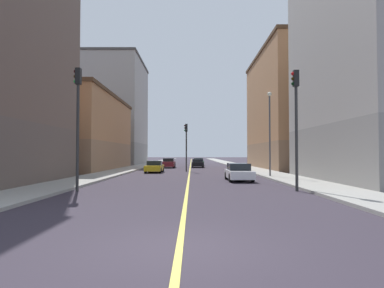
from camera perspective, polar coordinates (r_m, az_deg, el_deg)
The scene contains 16 objects.
ground_plane at distance 7.34m, azimuth -2.08°, elevation -17.85°, with size 400.00×400.00×0.00m, color #332C37.
sidewalk_left at distance 56.61m, azimuth 8.03°, elevation -3.74°, with size 3.21×168.00×0.15m, color #9E9B93.
sidewalk_right at distance 56.69m, azimuth -8.27°, elevation -3.73°, with size 3.21×168.00×0.15m, color #9E9B93.
lane_center_stripe at distance 56.08m, azimuth -0.12°, elevation -3.84°, with size 0.16×154.00×0.01m, color #E5D14C.
building_left_mid at distance 47.54m, azimuth 17.60°, elevation 5.63°, with size 9.97×20.20×16.16m.
building_right_midblock at distance 44.61m, azimuth -19.13°, elevation 1.91°, with size 9.97×20.72×9.63m.
building_right_distant at distance 66.10m, azimuth -12.78°, elevation 5.42°, with size 9.97×17.02×20.49m.
traffic_light_left_near at distance 18.82m, azimuth 17.93°, elevation 5.11°, with size 0.40×0.32×6.66m.
traffic_light_right_near at distance 19.01m, azimuth -19.28°, elevation 5.26°, with size 0.40×0.32×6.78m.
traffic_light_median_far at distance 37.79m, azimuth -0.87°, elevation 0.63°, with size 0.40×0.32×5.54m.
street_lamp_left_near at distance 28.95m, azimuth 13.64°, elevation 3.27°, with size 0.36×0.36×7.28m.
car_green at distance 58.33m, azimuth 1.29°, elevation -3.13°, with size 1.92×4.60×1.32m.
car_maroon at distance 48.20m, azimuth -3.97°, elevation -3.37°, with size 1.87×4.55×1.41m.
car_yellow at distance 35.98m, azimuth -6.44°, elevation -4.01°, with size 1.84×4.12×1.30m.
car_black at distance 49.43m, azimuth 1.15°, elevation -3.40°, with size 1.80×4.49×1.28m.
car_white at distance 25.02m, azimuth 8.35°, elevation -4.93°, with size 1.83×4.25×1.32m.
Camera 1 is at (0.27, -7.05, 2.03)m, focal length 30.38 mm.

